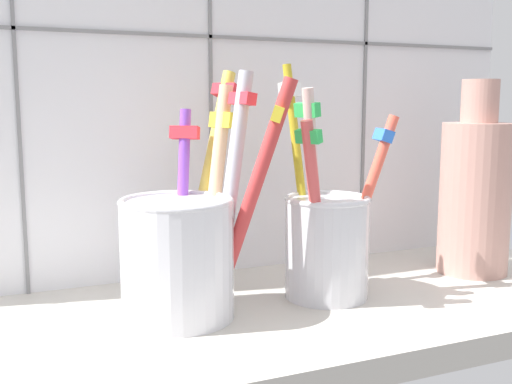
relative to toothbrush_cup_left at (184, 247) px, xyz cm
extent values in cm
cube|color=#BCB7AD|center=(5.65, -0.86, -6.21)|extent=(64.00, 22.00, 2.00)
cube|color=white|center=(5.65, 11.14, 15.29)|extent=(64.00, 2.00, 45.00)
cube|color=gray|center=(-10.35, 10.04, 15.29)|extent=(0.30, 0.20, 45.00)
cube|color=gray|center=(5.65, 10.04, 15.29)|extent=(0.30, 0.20, 45.00)
cube|color=gray|center=(21.65, 10.04, 15.29)|extent=(0.30, 0.20, 45.00)
cube|color=gray|center=(5.65, 10.04, 16.05)|extent=(64.00, 0.20, 0.30)
cylinder|color=silver|center=(-0.52, -0.15, -0.90)|extent=(8.14, 8.14, 8.61)
torus|color=silver|center=(-0.52, -0.15, 3.40)|extent=(8.23, 8.23, 0.50)
cylinder|color=#EFBB8B|center=(2.96, 1.56, 3.41)|extent=(3.74, 2.38, 16.59)
cube|color=yellow|center=(3.72, 1.88, 9.03)|extent=(1.62, 2.39, 1.25)
cylinder|color=purple|center=(0.65, 2.40, 2.50)|extent=(2.61, 3.42, 14.77)
cube|color=#E5333F|center=(1.17, 3.21, 8.08)|extent=(2.40, 2.05, 1.10)
cylinder|color=#C83838|center=(4.71, -1.52, 3.62)|extent=(6.35, 3.89, 17.17)
cube|color=yellow|center=(6.38, -2.37, 9.55)|extent=(2.07, 2.74, 1.27)
cylinder|color=#DFC74D|center=(2.71, 2.90, 3.95)|extent=(6.65, 4.76, 17.85)
cube|color=#E5333F|center=(4.87, 4.27, 11.34)|extent=(2.02, 2.36, 1.10)
cylinder|color=#B6B7C4|center=(3.62, -0.17, 3.90)|extent=(4.10, 1.99, 17.59)
cube|color=#E5333F|center=(4.65, 0.07, 10.62)|extent=(1.53, 2.57, 1.01)
cylinder|color=silver|center=(11.81, -0.15, -1.21)|extent=(6.66, 6.66, 7.99)
torus|color=silver|center=(11.81, -0.15, 2.78)|extent=(6.83, 6.83, 0.50)
cylinder|color=gold|center=(10.87, 2.90, 4.31)|extent=(2.13, 3.71, 18.36)
cube|color=white|center=(10.43, 3.92, 11.37)|extent=(2.23, 1.70, 1.27)
cylinder|color=beige|center=(10.23, -0.71, 3.31)|extent=(3.03, 2.02, 16.34)
cube|color=green|center=(9.52, -1.04, 9.80)|extent=(1.61, 2.15, 1.15)
cylinder|color=#F95F4A|center=(14.72, -0.52, 2.24)|extent=(5.54, 2.06, 14.36)
cube|color=blue|center=(16.41, -0.91, 7.73)|extent=(1.60, 2.33, 1.18)
cylinder|color=#DB5151|center=(9.81, -1.96, 2.13)|extent=(3.79, 2.59, 14.07)
cube|color=green|center=(8.78, -2.51, 7.92)|extent=(1.68, 2.14, 1.09)
cylinder|color=tan|center=(27.81, 0.90, 1.66)|extent=(6.32, 6.32, 13.73)
cylinder|color=tan|center=(27.81, 0.90, 10.45)|extent=(3.25, 3.25, 3.85)
camera|label=1|loc=(-11.91, -41.34, 10.39)|focal=42.43mm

